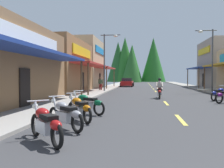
% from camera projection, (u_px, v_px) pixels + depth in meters
% --- Properties ---
extents(ground, '(10.27, 87.29, 0.10)m').
position_uv_depth(ground, '(155.00, 91.00, 29.26)').
color(ground, '#38383A').
extents(sidewalk_left, '(2.45, 87.29, 0.12)m').
position_uv_depth(sidewalk_left, '(102.00, 90.00, 30.03)').
color(sidewalk_left, '#9E9991').
rests_on(sidewalk_left, ground).
extents(sidewalk_right, '(2.45, 87.29, 0.12)m').
position_uv_depth(sidewalk_right, '(210.00, 90.00, 28.48)').
color(sidewalk_right, gray).
rests_on(sidewalk_right, ground).
extents(centerline_dashes, '(0.16, 61.55, 0.01)m').
position_uv_depth(centerline_dashes, '(153.00, 89.00, 32.89)').
color(centerline_dashes, '#E0C64C').
rests_on(centerline_dashes, ground).
extents(storefront_left_middle, '(10.37, 10.19, 5.34)m').
position_uv_depth(storefront_left_middle, '(42.00, 67.00, 25.63)').
color(storefront_left_middle, olive).
rests_on(storefront_left_middle, ground).
extents(storefront_left_far, '(9.84, 9.81, 6.90)m').
position_uv_depth(storefront_left_far, '(73.00, 64.00, 36.06)').
color(storefront_left_far, tan).
rests_on(storefront_left_far, ground).
extents(streetlamp_left, '(2.13, 0.30, 6.19)m').
position_uv_depth(streetlamp_left, '(107.00, 54.00, 26.38)').
color(streetlamp_left, '#474C51').
rests_on(streetlamp_left, ground).
extents(streetlamp_right, '(2.13, 0.30, 6.41)m').
position_uv_depth(streetlamp_right, '(209.00, 52.00, 24.78)').
color(streetlamp_right, '#474C51').
rests_on(streetlamp_right, ground).
extents(motorcycle_parked_right_6, '(1.58, 1.59, 1.04)m').
position_uv_depth(motorcycle_parked_right_6, '(219.00, 94.00, 17.01)').
color(motorcycle_parked_right_6, black).
rests_on(motorcycle_parked_right_6, ground).
extents(motorcycle_parked_left_0, '(1.51, 1.65, 1.04)m').
position_uv_depth(motorcycle_parked_left_0, '(46.00, 123.00, 6.23)').
color(motorcycle_parked_left_0, black).
rests_on(motorcycle_parked_left_0, ground).
extents(motorcycle_parked_left_1, '(1.63, 1.54, 1.04)m').
position_uv_depth(motorcycle_parked_left_1, '(65.00, 114.00, 7.79)').
color(motorcycle_parked_left_1, black).
rests_on(motorcycle_parked_left_1, ground).
extents(motorcycle_parked_left_2, '(1.40, 1.74, 1.04)m').
position_uv_depth(motorcycle_parked_left_2, '(79.00, 108.00, 9.26)').
color(motorcycle_parked_left_2, black).
rests_on(motorcycle_parked_left_2, ground).
extents(motorcycle_parked_left_3, '(1.88, 1.20, 1.04)m').
position_uv_depth(motorcycle_parked_left_3, '(87.00, 103.00, 10.90)').
color(motorcycle_parked_left_3, black).
rests_on(motorcycle_parked_left_3, ground).
extents(rider_cruising_lead, '(0.60, 2.14, 1.57)m').
position_uv_depth(rider_cruising_lead, '(160.00, 90.00, 18.74)').
color(rider_cruising_lead, black).
rests_on(rider_cruising_lead, ground).
extents(pedestrian_by_shop, '(0.57, 0.30, 1.59)m').
position_uv_depth(pedestrian_by_shop, '(101.00, 83.00, 28.15)').
color(pedestrian_by_shop, maroon).
rests_on(pedestrian_by_shop, ground).
extents(parked_car_curbside, '(2.15, 4.34, 1.40)m').
position_uv_depth(parked_car_curbside, '(127.00, 82.00, 40.43)').
color(parked_car_curbside, '#B21919').
rests_on(parked_car_curbside, ground).
extents(treeline_backdrop, '(18.15, 13.01, 13.68)m').
position_uv_depth(treeline_backdrop, '(133.00, 61.00, 75.29)').
color(treeline_backdrop, '#255B23').
rests_on(treeline_backdrop, ground).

